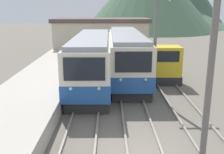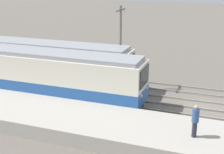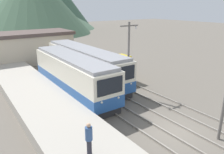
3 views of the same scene
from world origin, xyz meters
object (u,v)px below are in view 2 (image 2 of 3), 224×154
Objects in this scene: commuter_train_center at (48,66)px; catenary_mast_mid at (120,45)px; shunting_locomotive at (74,65)px; commuter_train_left at (61,79)px; person_on_platform at (195,120)px.

commuter_train_center is 6.55m from catenary_mast_mid.
catenary_mast_mid is at bearing -106.11° from shunting_locomotive.
commuter_train_center is at bearing 44.83° from commuter_train_left.
catenary_mast_mid is at bearing 40.20° from person_on_platform.
commuter_train_center is 3.18m from shunting_locomotive.
commuter_train_left is 2.23× the size of shunting_locomotive.
commuter_train_left is 1.86× the size of catenary_mast_mid.
commuter_train_center reaches higher than commuter_train_left.
commuter_train_left is at bearing 142.88° from catenary_mast_mid.
catenary_mast_mid is at bearing -37.12° from commuter_train_left.
shunting_locomotive is 5.97m from catenary_mast_mid.
commuter_train_left is 7.07× the size of person_on_platform.
commuter_train_left is 0.87× the size of commuter_train_center.
person_on_platform is at bearing -111.19° from commuter_train_left.
shunting_locomotive is at bearing 18.19° from commuter_train_left.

